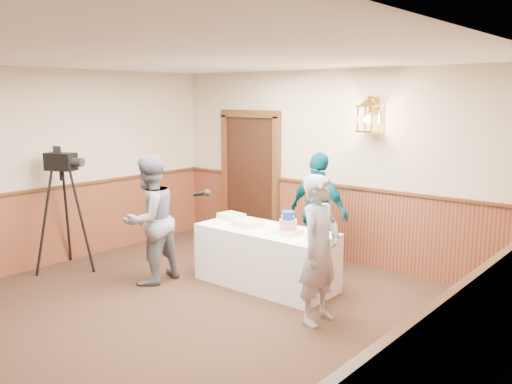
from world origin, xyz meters
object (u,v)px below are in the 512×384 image
(display_table, at_px, (266,257))
(sheet_cake_yellow, at_px, (248,223))
(interviewer, at_px, (150,220))
(tiered_cake, at_px, (288,225))
(assistant_p, at_px, (319,212))
(tv_camera_rig, at_px, (64,218))
(baker, at_px, (320,250))
(sheet_cake_green, at_px, (231,216))

(display_table, distance_m, sheet_cake_yellow, 0.50)
(display_table, relative_size, interviewer, 1.08)
(sheet_cake_yellow, height_order, interviewer, interviewer)
(tiered_cake, height_order, assistant_p, assistant_p)
(tiered_cake, distance_m, assistant_p, 1.01)
(display_table, relative_size, sheet_cake_yellow, 5.03)
(tiered_cake, height_order, tv_camera_rig, tv_camera_rig)
(display_table, height_order, baker, baker)
(baker, bearing_deg, tv_camera_rig, 100.92)
(assistant_p, bearing_deg, sheet_cake_green, 49.19)
(baker, height_order, assistant_p, assistant_p)
(sheet_cake_green, xyz_separation_m, tv_camera_rig, (-1.85, -1.42, -0.05))
(sheet_cake_green, relative_size, baker, 0.20)
(interviewer, bearing_deg, sheet_cake_yellow, 126.63)
(display_table, xyz_separation_m, interviewer, (-1.23, -0.86, 0.46))
(display_table, bearing_deg, assistant_p, 79.67)
(tiered_cake, xyz_separation_m, sheet_cake_green, (-1.09, 0.17, -0.07))
(sheet_cake_yellow, distance_m, sheet_cake_green, 0.48)
(display_table, distance_m, assistant_p, 1.07)
(baker, relative_size, assistant_p, 0.97)
(sheet_cake_green, height_order, tv_camera_rig, tv_camera_rig)
(sheet_cake_yellow, xyz_separation_m, assistant_p, (0.45, 0.99, 0.04))
(sheet_cake_yellow, bearing_deg, interviewer, -139.59)
(tiered_cake, relative_size, sheet_cake_green, 0.95)
(sheet_cake_green, xyz_separation_m, interviewer, (-0.51, -0.99, 0.05))
(tv_camera_rig, bearing_deg, assistant_p, 16.79)
(sheet_cake_green, bearing_deg, interviewer, -117.34)
(display_table, distance_m, tiered_cake, 0.61)
(tiered_cake, xyz_separation_m, assistant_p, (-0.20, 0.98, -0.03))
(baker, bearing_deg, interviewer, 97.36)
(display_table, relative_size, tiered_cake, 5.86)
(sheet_cake_green, distance_m, tv_camera_rig, 2.33)
(display_table, bearing_deg, tv_camera_rig, -153.43)
(sheet_cake_green, distance_m, baker, 1.99)
(sheet_cake_yellow, height_order, baker, baker)
(baker, xyz_separation_m, tv_camera_rig, (-3.72, -0.75, -0.06))
(sheet_cake_green, bearing_deg, baker, -19.53)
(tiered_cake, bearing_deg, sheet_cake_yellow, -179.37)
(assistant_p, height_order, tv_camera_rig, assistant_p)
(assistant_p, bearing_deg, baker, 130.29)
(sheet_cake_green, height_order, interviewer, interviewer)
(assistant_p, relative_size, tv_camera_rig, 1.01)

